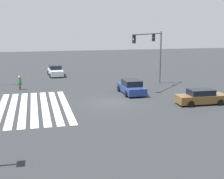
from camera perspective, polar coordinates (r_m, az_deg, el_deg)
The scene contains 7 objects.
ground_plane at distance 30.12m, azimuth 0.00°, elevation -2.36°, with size 128.30×128.30×0.00m, color #2B2D30.
crosswalk_markings at distance 29.27m, azimuth -14.99°, elevation -3.17°, with size 12.38×7.25×0.01m.
traffic_signal_mast at distance 37.85m, azimuth 7.51°, elevation 7.76°, with size 5.69×5.69×6.58m.
car_1 at distance 46.82m, azimuth -10.31°, elevation 3.37°, with size 4.73×2.24×1.55m.
car_2 at distance 30.47m, azimuth 15.98°, elevation -1.36°, with size 2.10×4.79×1.43m.
car_3 at distance 33.87m, azimuth 3.57°, elevation 0.43°, with size 4.75×2.23×1.54m.
pedestrian at distance 37.45m, azimuth -16.55°, elevation 1.32°, with size 0.41×0.41×1.62m.
Camera 1 is at (28.35, -7.15, 7.27)m, focal length 50.00 mm.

